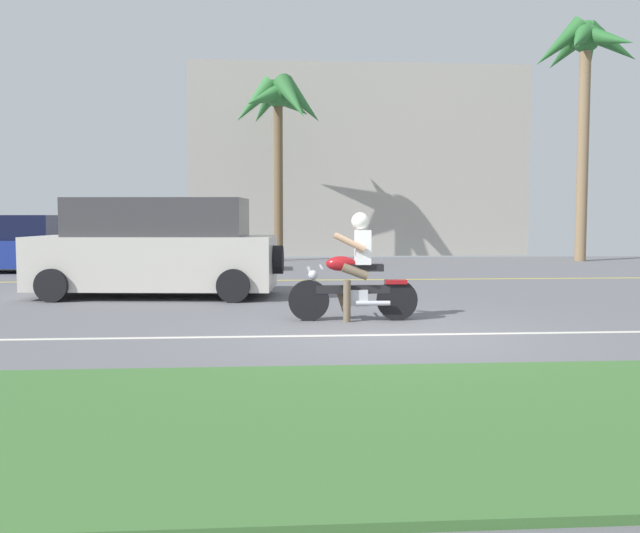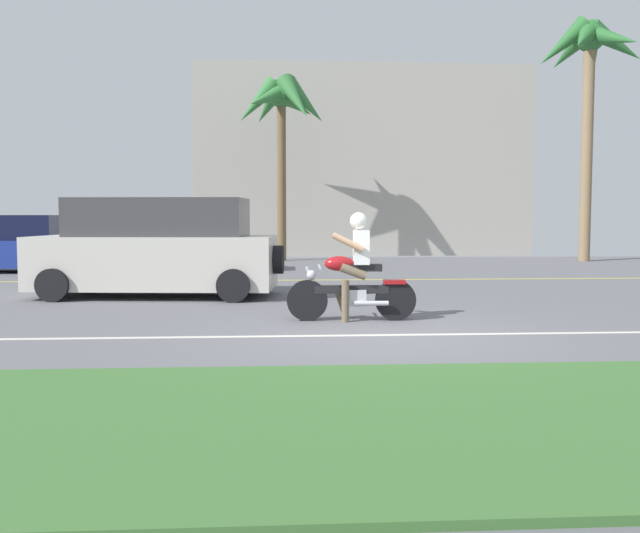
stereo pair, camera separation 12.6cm
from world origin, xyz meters
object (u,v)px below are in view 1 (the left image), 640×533
object	(u,v)px
parked_car_0	(5,246)
palm_tree_1	(278,109)
motorcyclist	(354,275)
parked_car_1	(195,246)
palm_tree_0	(585,58)
suv_nearby	(157,249)

from	to	relation	value
parked_car_0	palm_tree_1	world-z (taller)	palm_tree_1
motorcyclist	parked_car_1	size ratio (longest dim) A/B	0.53
palm_tree_0	palm_tree_1	size ratio (longest dim) A/B	1.30
motorcyclist	palm_tree_0	world-z (taller)	palm_tree_0
motorcyclist	palm_tree_1	distance (m)	15.74
parked_car_1	parked_car_0	bearing A→B (deg)	-176.60
palm_tree_0	parked_car_1	bearing A→B (deg)	-165.83
parked_car_0	parked_car_1	bearing A→B (deg)	3.40
parked_car_1	palm_tree_1	xyz separation A→B (m)	(2.61, 4.47, 4.79)
parked_car_1	palm_tree_1	distance (m)	7.05
parked_car_0	parked_car_1	world-z (taller)	parked_car_0
motorcyclist	palm_tree_1	xyz separation A→B (m)	(-0.96, 14.96, 4.82)
motorcyclist	parked_car_1	world-z (taller)	motorcyclist
parked_car_1	palm_tree_1	world-z (taller)	palm_tree_1
parked_car_0	palm_tree_0	xyz separation A→B (m)	(19.05, 3.76, 6.52)
motorcyclist	palm_tree_0	xyz separation A→B (m)	(10.03, 13.92, 6.57)
suv_nearby	parked_car_1	bearing A→B (deg)	89.73
suv_nearby	parked_car_1	xyz separation A→B (m)	(0.03, 6.96, -0.23)
suv_nearby	palm_tree_0	size ratio (longest dim) A/B	0.58
motorcyclist	palm_tree_0	bearing A→B (deg)	54.23
parked_car_0	palm_tree_1	bearing A→B (deg)	30.76
motorcyclist	palm_tree_0	size ratio (longest dim) A/B	0.23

